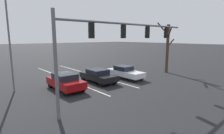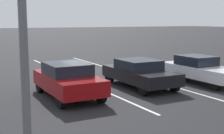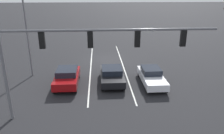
{
  "view_description": "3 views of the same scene",
  "coord_description": "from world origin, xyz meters",
  "px_view_note": "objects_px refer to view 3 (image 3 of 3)",
  "views": [
    {
      "loc": [
        10.21,
        21.14,
        4.61
      ],
      "look_at": [
        -1.45,
        7.53,
        1.56
      ],
      "focal_mm": 28.0,
      "sensor_mm": 36.0,
      "label": 1
    },
    {
      "loc": [
        8.03,
        19.36,
        3.23
      ],
      "look_at": [
        1.18,
        6.53,
        1.06
      ],
      "focal_mm": 50.0,
      "sensor_mm": 36.0,
      "label": 2
    },
    {
      "loc": [
        0.92,
        24.41,
        7.74
      ],
      "look_at": [
        -0.22,
        7.13,
        1.57
      ],
      "focal_mm": 35.0,
      "sensor_mm": 36.0,
      "label": 3
    }
  ],
  "objects_px": {
    "car_white_leftlane_front": "(151,76)",
    "car_black_midlane_front": "(112,75)",
    "traffic_signal_gantry": "(81,47)",
    "street_lamp_right_shoulder": "(28,27)",
    "car_maroon_rightlane_front": "(67,77)"
  },
  "relations": [
    {
      "from": "car_black_midlane_front",
      "to": "street_lamp_right_shoulder",
      "type": "relative_size",
      "value": 0.54
    },
    {
      "from": "car_maroon_rightlane_front",
      "to": "traffic_signal_gantry",
      "type": "height_order",
      "value": "traffic_signal_gantry"
    },
    {
      "from": "car_maroon_rightlane_front",
      "to": "traffic_signal_gantry",
      "type": "relative_size",
      "value": 0.33
    },
    {
      "from": "car_black_midlane_front",
      "to": "car_white_leftlane_front",
      "type": "height_order",
      "value": "car_white_leftlane_front"
    },
    {
      "from": "car_black_midlane_front",
      "to": "traffic_signal_gantry",
      "type": "bearing_deg",
      "value": 68.05
    },
    {
      "from": "car_white_leftlane_front",
      "to": "traffic_signal_gantry",
      "type": "distance_m",
      "value": 8.26
    },
    {
      "from": "car_white_leftlane_front",
      "to": "car_black_midlane_front",
      "type": "bearing_deg",
      "value": -9.08
    },
    {
      "from": "traffic_signal_gantry",
      "to": "street_lamp_right_shoulder",
      "type": "height_order",
      "value": "street_lamp_right_shoulder"
    },
    {
      "from": "car_white_leftlane_front",
      "to": "street_lamp_right_shoulder",
      "type": "height_order",
      "value": "street_lamp_right_shoulder"
    },
    {
      "from": "car_maroon_rightlane_front",
      "to": "street_lamp_right_shoulder",
      "type": "height_order",
      "value": "street_lamp_right_shoulder"
    },
    {
      "from": "car_white_leftlane_front",
      "to": "street_lamp_right_shoulder",
      "type": "bearing_deg",
      "value": -13.7
    },
    {
      "from": "car_white_leftlane_front",
      "to": "street_lamp_right_shoulder",
      "type": "xyz_separation_m",
      "value": [
        10.65,
        -2.59,
        3.93
      ]
    },
    {
      "from": "car_maroon_rightlane_front",
      "to": "street_lamp_right_shoulder",
      "type": "bearing_deg",
      "value": -34.71
    },
    {
      "from": "car_black_midlane_front",
      "to": "traffic_signal_gantry",
      "type": "height_order",
      "value": "traffic_signal_gantry"
    },
    {
      "from": "car_white_leftlane_front",
      "to": "traffic_signal_gantry",
      "type": "relative_size",
      "value": 0.36
    }
  ]
}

